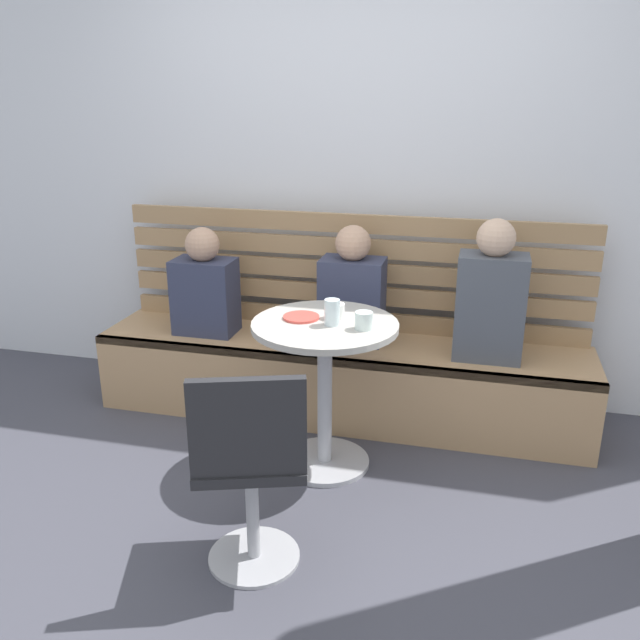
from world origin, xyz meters
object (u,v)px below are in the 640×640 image
(cafe_table, at_px, (325,367))
(person_adult, at_px, (491,298))
(cup_glass_tall, at_px, (332,312))
(person_child_left, at_px, (205,287))
(booth_bench, at_px, (339,378))
(cup_ceramic_white, at_px, (336,311))
(white_chair, at_px, (250,464))
(plate_small, at_px, (301,317))
(person_child_middle, at_px, (352,291))
(cup_glass_short, at_px, (364,321))

(cafe_table, xyz_separation_m, person_adult, (0.73, 0.51, 0.24))
(cafe_table, distance_m, cup_glass_tall, 0.29)
(person_adult, height_order, person_child_left, person_adult)
(booth_bench, bearing_deg, cup_ceramic_white, -79.97)
(white_chair, height_order, person_child_left, person_child_left)
(cup_glass_tall, bearing_deg, person_adult, 37.34)
(booth_bench, bearing_deg, cup_glass_tall, -81.36)
(white_chair, xyz_separation_m, cup_ceramic_white, (0.12, 0.88, 0.31))
(booth_bench, height_order, cup_ceramic_white, cup_ceramic_white)
(cup_glass_tall, xyz_separation_m, cup_ceramic_white, (-0.00, 0.10, -0.03))
(person_adult, height_order, plate_small, person_adult)
(person_child_middle, bearing_deg, cup_ceramic_white, -87.21)
(person_adult, bearing_deg, cup_ceramic_white, -148.23)
(cup_ceramic_white, height_order, plate_small, cup_ceramic_white)
(person_child_middle, distance_m, plate_small, 0.56)
(person_adult, relative_size, cup_ceramic_white, 9.03)
(booth_bench, relative_size, white_chair, 3.18)
(person_child_middle, distance_m, cup_glass_short, 0.65)
(white_chair, relative_size, person_child_left, 1.41)
(cup_ceramic_white, bearing_deg, person_child_left, 152.93)
(white_chair, bearing_deg, booth_bench, 88.49)
(person_adult, bearing_deg, person_child_middle, 174.47)
(person_child_left, distance_m, cup_glass_short, 1.15)
(cup_glass_short, bearing_deg, cup_ceramic_white, 142.21)
(cafe_table, relative_size, white_chair, 0.87)
(booth_bench, relative_size, cup_ceramic_white, 33.75)
(booth_bench, bearing_deg, cup_glass_short, -68.03)
(person_child_left, height_order, cup_ceramic_white, person_child_left)
(person_adult, bearing_deg, cup_glass_short, -134.72)
(person_child_middle, height_order, cup_glass_tall, person_child_middle)
(cafe_table, relative_size, person_adult, 1.02)
(cafe_table, relative_size, cup_glass_short, 9.25)
(white_chair, height_order, cup_glass_tall, cup_glass_tall)
(cafe_table, relative_size, plate_small, 4.35)
(cafe_table, height_order, white_chair, white_chair)
(person_child_left, bearing_deg, cup_ceramic_white, -27.07)
(cup_glass_short, bearing_deg, booth_bench, 111.97)
(person_child_middle, xyz_separation_m, cup_ceramic_white, (0.02, -0.50, 0.05))
(white_chair, xyz_separation_m, plate_small, (-0.04, 0.84, 0.28))
(cup_glass_short, xyz_separation_m, plate_small, (-0.31, 0.07, -0.03))
(person_adult, relative_size, person_child_middle, 1.13)
(cafe_table, xyz_separation_m, cup_ceramic_white, (0.04, 0.07, 0.26))
(cup_ceramic_white, relative_size, plate_small, 0.47)
(booth_bench, distance_m, person_child_left, 0.91)
(booth_bench, distance_m, cup_ceramic_white, 0.73)
(person_child_middle, bearing_deg, person_child_left, -175.35)
(booth_bench, xyz_separation_m, cup_glass_short, (0.23, -0.58, 0.56))
(booth_bench, xyz_separation_m, plate_small, (-0.07, -0.51, 0.52))
(person_child_middle, relative_size, cup_glass_tall, 5.34)
(booth_bench, height_order, person_adult, person_adult)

